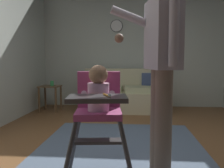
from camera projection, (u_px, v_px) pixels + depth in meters
ground at (132, 160)px, 2.57m from camera, size 5.63×7.46×0.10m
wall_far at (132, 45)px, 5.38m from camera, size 4.83×0.06×2.78m
area_rug at (120, 156)px, 2.53m from camera, size 1.93×2.63×0.01m
couch at (124, 94)px, 4.97m from camera, size 1.72×0.86×0.86m
high_chair at (99, 103)px, 1.90m from camera, size 0.67×0.77×0.98m
adult_standing at (161, 67)px, 1.95m from camera, size 0.58×0.50×1.69m
side_table at (50, 93)px, 4.87m from camera, size 0.40×0.40×0.52m
sippy_cup at (52, 83)px, 4.85m from camera, size 0.07×0.07×0.10m
wall_clock at (117, 26)px, 5.33m from camera, size 0.28×0.04×0.28m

